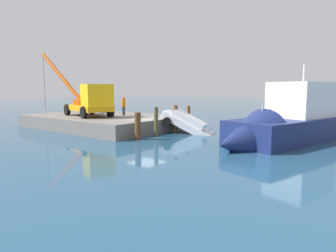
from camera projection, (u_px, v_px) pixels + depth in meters
The scene contains 10 objects.
ground at pixel (146, 132), 24.57m from camera, with size 200.00×200.00×0.00m, color navy.
dock at pixel (103, 121), 27.85m from camera, with size 13.66×9.10×1.10m, color slate.
crane_truck at pixel (90, 100), 26.37m from camera, with size 10.60×3.82×6.10m.
dock_worker at pixel (123, 105), 27.59m from camera, with size 0.34×0.34×1.79m.
salvaged_car at pixel (190, 125), 23.92m from camera, with size 4.77×3.11×2.72m.
moored_yacht at pixel (283, 129), 19.73m from camera, with size 6.81×13.86×6.52m.
piling_near at pixel (138, 126), 20.81m from camera, with size 0.42×0.42×1.90m, color brown.
piling_mid at pixel (156, 122), 22.33m from camera, with size 0.30×0.30×2.18m, color brown.
piling_far at pixel (175, 119), 24.27m from camera, with size 0.38×0.38×2.22m, color brown.
piling_end at pixel (188, 118), 25.87m from camera, with size 0.29×0.29×2.07m, color brown.
Camera 1 is at (16.52, -17.94, 3.47)m, focal length 32.33 mm.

